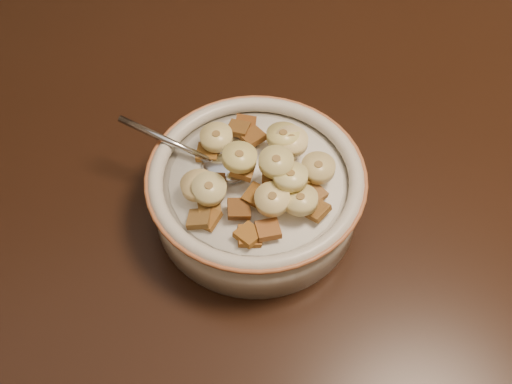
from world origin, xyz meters
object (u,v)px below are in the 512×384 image
object	(u,v)px
table	(90,199)
chair	(14,99)
spoon	(225,168)
cereal_bowl	(256,196)

from	to	relation	value
table	chair	distance (m)	0.58
chair	spoon	bearing A→B (deg)	-68.90
chair	cereal_bowl	distance (m)	0.72
chair	spoon	world-z (taller)	chair
cereal_bowl	spoon	world-z (taller)	spoon
chair	table	bearing A→B (deg)	-79.83
table	cereal_bowl	size ratio (longest dim) A/B	7.16
table	spoon	size ratio (longest dim) A/B	29.82
cereal_bowl	spoon	bearing A→B (deg)	136.64
chair	spoon	size ratio (longest dim) A/B	18.69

